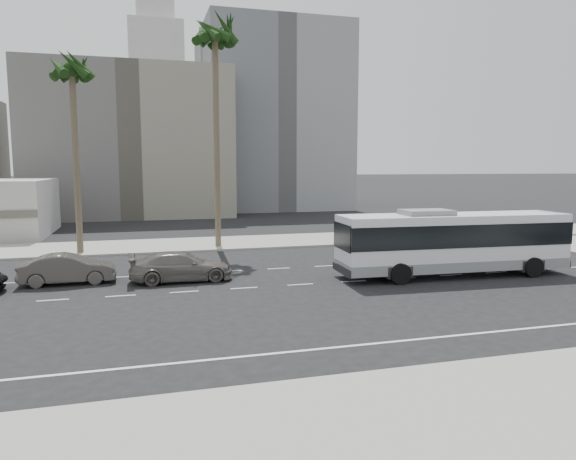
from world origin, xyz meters
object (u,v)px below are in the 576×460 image
object	(u,v)px
city_bus	(453,241)
palm_mid	(72,73)
palm_near	(215,39)
car_a	(181,266)
car_b	(68,269)

from	to	relation	value
city_bus	palm_mid	xyz separation A→B (m)	(-21.17, 13.35, 10.43)
city_bus	palm_mid	bearing A→B (deg)	150.51
palm_near	car_a	bearing A→B (deg)	-107.91
car_a	palm_mid	xyz separation A→B (m)	(-6.23, 10.65, 11.62)
car_b	palm_mid	xyz separation A→B (m)	(-0.43, 9.73, 11.63)
palm_near	car_b	bearing A→B (deg)	-132.77
city_bus	car_a	bearing A→B (deg)	172.50
car_a	car_b	world-z (taller)	car_a
car_b	palm_mid	size ratio (longest dim) A/B	0.35
car_a	palm_mid	distance (m)	16.95
car_a	palm_mid	size ratio (longest dim) A/B	0.40
city_bus	car_b	size ratio (longest dim) A/B	2.76
palm_near	palm_mid	distance (m)	10.23
car_a	palm_near	distance (m)	18.61
car_b	city_bus	bearing A→B (deg)	-101.19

